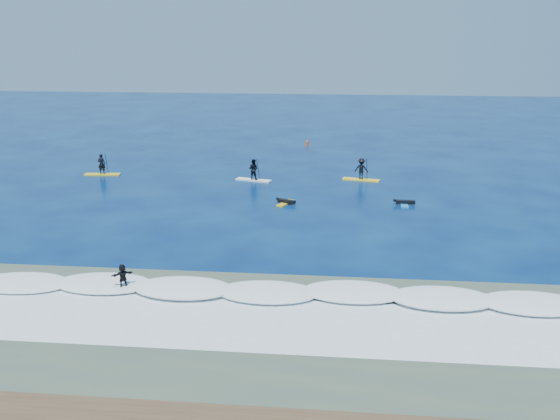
# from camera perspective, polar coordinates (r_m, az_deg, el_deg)

# --- Properties ---
(ground) EXTENTS (160.00, 160.00, 0.00)m
(ground) POSITION_cam_1_polar(r_m,az_deg,el_deg) (38.89, -0.86, -1.66)
(ground) COLOR #031443
(ground) RESTS_ON ground
(shallow_water) EXTENTS (90.00, 13.00, 0.01)m
(shallow_water) POSITION_cam_1_polar(r_m,az_deg,el_deg) (26.09, -4.44, -11.20)
(shallow_water) COLOR #3B5042
(shallow_water) RESTS_ON ground
(breaking_wave) EXTENTS (40.00, 6.00, 0.30)m
(breaking_wave) POSITION_cam_1_polar(r_m,az_deg,el_deg) (29.64, -3.09, -7.65)
(breaking_wave) COLOR white
(breaking_wave) RESTS_ON ground
(whitewater) EXTENTS (34.00, 5.00, 0.02)m
(whitewater) POSITION_cam_1_polar(r_m,az_deg,el_deg) (26.96, -4.07, -10.23)
(whitewater) COLOR silver
(whitewater) RESTS_ON ground
(sup_paddler_left) EXTENTS (3.03, 1.00, 2.09)m
(sup_paddler_left) POSITION_cam_1_polar(r_m,az_deg,el_deg) (54.78, -15.97, 3.77)
(sup_paddler_left) COLOR yellow
(sup_paddler_left) RESTS_ON ground
(sup_paddler_center) EXTENTS (3.03, 1.50, 2.06)m
(sup_paddler_center) POSITION_cam_1_polar(r_m,az_deg,el_deg) (50.73, -2.45, 3.55)
(sup_paddler_center) COLOR white
(sup_paddler_center) RESTS_ON ground
(sup_paddler_right) EXTENTS (3.09, 1.35, 2.11)m
(sup_paddler_right) POSITION_cam_1_polar(r_m,az_deg,el_deg) (51.20, 7.45, 3.61)
(sup_paddler_right) COLOR yellow
(sup_paddler_right) RESTS_ON ground
(prone_paddler_near) EXTENTS (1.45, 1.93, 0.39)m
(prone_paddler_near) POSITION_cam_1_polar(r_m,az_deg,el_deg) (44.12, 0.52, 0.73)
(prone_paddler_near) COLOR gold
(prone_paddler_near) RESTS_ON ground
(prone_paddler_far) EXTENTS (1.54, 1.95, 0.41)m
(prone_paddler_far) POSITION_cam_1_polar(r_m,az_deg,el_deg) (44.77, 11.29, 0.65)
(prone_paddler_far) COLOR #1B80D1
(prone_paddler_far) RESTS_ON ground
(wave_surfer) EXTENTS (1.66, 1.33, 1.22)m
(wave_surfer) POSITION_cam_1_polar(r_m,az_deg,el_deg) (30.43, -14.18, -6.02)
(wave_surfer) COLOR white
(wave_surfer) RESTS_ON breaking_wave
(marker_buoy) EXTENTS (0.31, 0.31, 0.75)m
(marker_buoy) POSITION_cam_1_polar(r_m,az_deg,el_deg) (65.76, 2.50, 6.14)
(marker_buoy) COLOR #E64A14
(marker_buoy) RESTS_ON ground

